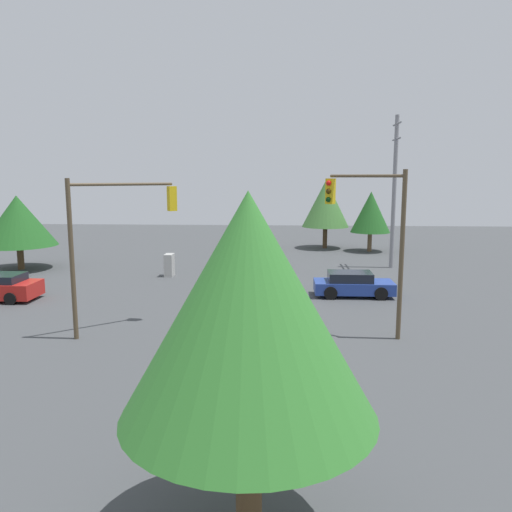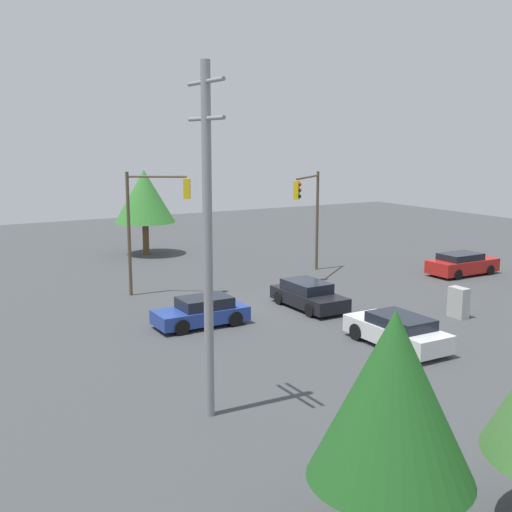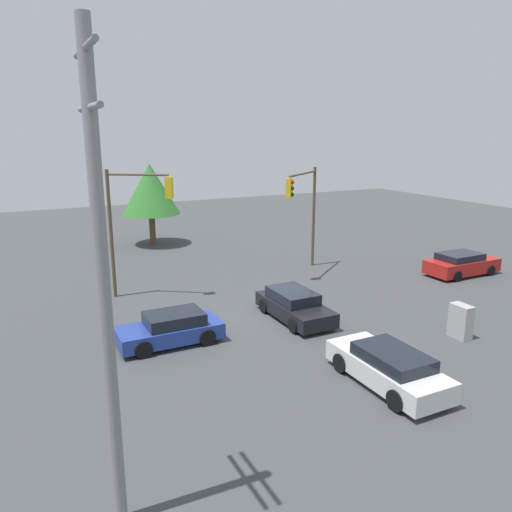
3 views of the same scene
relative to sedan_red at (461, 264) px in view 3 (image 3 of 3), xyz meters
name	(u,v)px [view 3 (image 3 of 3)]	position (x,y,z in m)	size (l,w,h in m)	color
ground_plane	(277,316)	(-1.07, 13.27, -0.67)	(80.00, 80.00, 0.00)	#424447
sedan_red	(461,264)	(0.00, 0.00, 0.00)	(2.06, 4.50, 1.37)	red
sedan_dark	(294,305)	(-1.75, 12.74, -0.03)	(4.43, 1.97, 1.33)	black
sedan_white	(388,367)	(-8.53, 13.08, -0.01)	(4.64, 1.97, 1.33)	silver
sedan_blue	(171,329)	(-1.90, 18.65, -0.03)	(1.91, 4.19, 1.31)	#233D93
traffic_signal_main	(133,212)	(4.53, 18.44, 3.80)	(2.04, 2.93, 6.61)	brown
traffic_signal_cross	(305,202)	(4.80, 8.17, 3.67)	(2.99, 3.68, 6.28)	brown
utility_pole_tall	(103,284)	(-10.63, 22.51, 4.85)	(2.20, 0.28, 10.45)	gray
electrical_cabinet	(461,321)	(-6.72, 7.62, 0.05)	(0.92, 0.52, 1.44)	#B2B2AD
tree_left	(150,189)	(16.52, 14.39, 3.54)	(4.32, 4.32, 6.12)	brown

